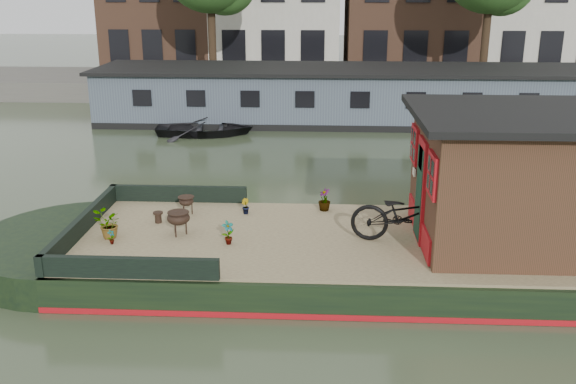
{
  "coord_description": "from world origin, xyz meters",
  "views": [
    {
      "loc": [
        -1.42,
        -11.22,
        5.16
      ],
      "look_at": [
        -2.03,
        0.5,
        1.36
      ],
      "focal_mm": 40.0,
      "sensor_mm": 36.0,
      "label": 1
    }
  ],
  "objects_px": {
    "brazier_front": "(179,223)",
    "brazier_rear": "(186,205)",
    "dinghy": "(205,125)",
    "potted_plant_a": "(228,233)",
    "bicycle": "(407,215)",
    "cabin": "(521,177)"
  },
  "relations": [
    {
      "from": "potted_plant_a",
      "to": "brazier_rear",
      "type": "xyz_separation_m",
      "value": [
        -1.08,
        1.55,
        -0.03
      ]
    },
    {
      "from": "potted_plant_a",
      "to": "brazier_front",
      "type": "distance_m",
      "value": 1.08
    },
    {
      "from": "potted_plant_a",
      "to": "dinghy",
      "type": "xyz_separation_m",
      "value": [
        -2.51,
        11.73,
        -0.51
      ]
    },
    {
      "from": "bicycle",
      "to": "brazier_rear",
      "type": "distance_m",
      "value": 4.53
    },
    {
      "from": "cabin",
      "to": "brazier_front",
      "type": "distance_m",
      "value": 6.33
    },
    {
      "from": "brazier_front",
      "to": "brazier_rear",
      "type": "distance_m",
      "value": 1.14
    },
    {
      "from": "bicycle",
      "to": "dinghy",
      "type": "bearing_deg",
      "value": 34.23
    },
    {
      "from": "bicycle",
      "to": "cabin",
      "type": "bearing_deg",
      "value": -77.15
    },
    {
      "from": "bicycle",
      "to": "potted_plant_a",
      "type": "xyz_separation_m",
      "value": [
        -3.24,
        -0.26,
        -0.31
      ]
    },
    {
      "from": "brazier_front",
      "to": "brazier_rear",
      "type": "relative_size",
      "value": 1.2
    },
    {
      "from": "cabin",
      "to": "bicycle",
      "type": "relative_size",
      "value": 1.97
    },
    {
      "from": "dinghy",
      "to": "brazier_rear",
      "type": "bearing_deg",
      "value": -176.29
    },
    {
      "from": "dinghy",
      "to": "potted_plant_a",
      "type": "bearing_deg",
      "value": -172.2
    },
    {
      "from": "cabin",
      "to": "potted_plant_a",
      "type": "relative_size",
      "value": 8.93
    },
    {
      "from": "cabin",
      "to": "dinghy",
      "type": "bearing_deg",
      "value": 124.52
    },
    {
      "from": "potted_plant_a",
      "to": "brazier_rear",
      "type": "relative_size",
      "value": 1.16
    },
    {
      "from": "cabin",
      "to": "bicycle",
      "type": "distance_m",
      "value": 2.14
    },
    {
      "from": "brazier_front",
      "to": "dinghy",
      "type": "xyz_separation_m",
      "value": [
        -1.51,
        11.32,
        -0.52
      ]
    },
    {
      "from": "dinghy",
      "to": "brazier_front",
      "type": "bearing_deg",
      "value": -176.64
    },
    {
      "from": "bicycle",
      "to": "brazier_front",
      "type": "distance_m",
      "value": 4.25
    },
    {
      "from": "cabin",
      "to": "brazier_rear",
      "type": "xyz_separation_m",
      "value": [
        -6.34,
        1.11,
        -1.04
      ]
    },
    {
      "from": "cabin",
      "to": "bicycle",
      "type": "bearing_deg",
      "value": -174.75
    }
  ]
}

